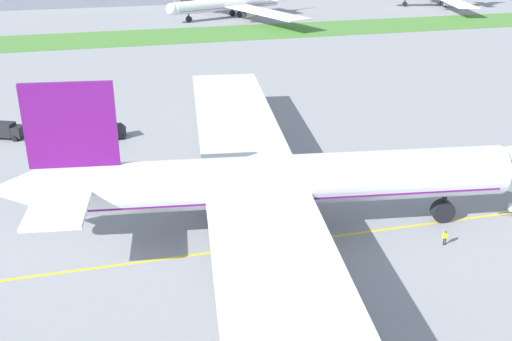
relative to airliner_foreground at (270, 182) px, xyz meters
name	(u,v)px	position (x,y,z in m)	size (l,w,h in m)	color
ground_plane	(262,229)	(-0.69, 0.85, -6.22)	(600.00, 600.00, 0.00)	gray
apron_taxi_line	(271,245)	(-0.69, -2.99, -6.21)	(280.00, 0.36, 0.01)	yellow
grass_median_strip	(155,37)	(-0.69, 119.82, -6.17)	(320.00, 24.00, 0.10)	#4C8438
airliner_foreground	(270,182)	(0.00, 0.00, 0.00)	(61.57, 99.63, 18.31)	white
ground_crew_wingwalker_port	(445,236)	(17.88, -7.85, -5.16)	(0.61, 0.31, 1.74)	black
service_truck_baggage_loader	(4,130)	(-33.02, 40.49, -4.76)	(6.47, 4.43, 2.64)	black
service_truck_fuel_bowser	(107,130)	(-17.01, 35.62, -4.60)	(5.73, 3.84, 3.03)	black
parked_airliner_far_centre	(230,4)	(27.60, 147.49, -1.69)	(44.85, 74.03, 13.33)	white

